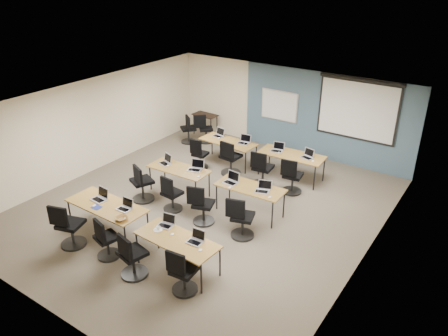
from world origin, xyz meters
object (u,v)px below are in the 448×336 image
Objects in this scene: laptop_11 at (308,156)px; laptop_0 at (100,197)px; laptop_7 at (263,189)px; laptop_9 at (244,141)px; spare_chair_b at (188,131)px; laptop_5 at (196,167)px; laptop_8 at (219,134)px; task_chair_2 at (131,259)px; task_chair_9 at (230,160)px; training_table_back_right at (291,156)px; task_chair_1 at (106,242)px; whiteboard at (279,106)px; task_chair_6 at (202,208)px; training_table_front_left at (106,206)px; task_chair_5 at (171,196)px; projector_screen at (358,106)px; task_chair_3 at (182,275)px; task_chair_7 at (241,221)px; utility_table at (205,117)px; task_chair_4 at (142,186)px; laptop_6 at (231,180)px; laptop_2 at (167,223)px; spare_chair_a at (205,131)px; laptop_1 at (125,207)px; laptop_4 at (166,161)px; task_chair_11 at (291,179)px; training_table_mid_right at (250,189)px; task_chair_10 at (262,171)px; laptop_3 at (196,239)px; task_chair_0 at (69,229)px; training_table_mid_left at (179,170)px; task_chair_8 at (199,156)px; training_table_back_left at (228,143)px; laptop_10 at (277,149)px.

laptop_0 is at bearing -106.62° from laptop_11.
laptop_9 is at bearing 110.76° from laptop_7.
spare_chair_b is (-2.51, 0.48, -0.38)m from laptop_9.
laptop_8 is (-0.86, 2.28, -0.00)m from laptop_5.
task_chair_2 is 0.97× the size of task_chair_9.
task_chair_1 reaches higher than training_table_back_right.
task_chair_6 is at bearing -82.27° from whiteboard.
laptop_11 is (2.94, 0.06, -0.00)m from laptop_8.
training_table_front_left is 1.66m from task_chair_5.
training_table_back_right is (-1.15, -1.74, -1.20)m from projector_screen.
laptop_5 is 0.35× the size of task_chair_6.
task_chair_3 is at bearing -74.86° from laptop_5.
task_chair_7 is at bearing -17.22° from task_chair_6.
laptop_7 is 0.38× the size of utility_table.
task_chair_4 reaches higher than laptop_11.
task_chair_1 is 2.79× the size of laptop_6.
laptop_9 is at bearing 83.58° from training_table_front_left.
task_chair_1 is 3.15× the size of laptop_2.
spare_chair_a is at bearing 78.57° from spare_chair_b.
laptop_1 is 0.92× the size of laptop_8.
laptop_2 is at bearing 95.69° from task_chair_2.
laptop_4 is (-0.82, 2.29, 0.00)m from laptop_1.
task_chair_11 is (1.04, 4.85, -0.01)m from task_chair_2.
task_chair_10 reaches higher than training_table_mid_right.
spare_chair_a is at bearing 122.54° from laptop_7.
task_chair_11 is 4.35m from spare_chair_a.
laptop_2 is at bearing -82.57° from whiteboard.
task_chair_6 is at bearing 120.40° from laptop_3.
task_chair_2 is 1.05× the size of task_chair_5.
task_chair_9 is 2.21m from laptop_11.
task_chair_5 is 2.03m from task_chair_7.
task_chair_0 is 2.96m from task_chair_6.
whiteboard reaches higher than task_chair_3.
training_table_mid_left is 1.64m from task_chair_8.
laptop_2 is at bearing -102.97° from spare_chair_a.
training_table_back_left is at bearing 117.05° from task_chair_2.
spare_chair_b is at bearing 147.47° from laptop_6.
training_table_mid_left is at bearing -99.16° from whiteboard.
task_chair_2 reaches higher than training_table_back_left.
task_chair_5 reaches higher than training_table_front_left.
laptop_9 is (-2.02, 5.40, 0.39)m from task_chair_3.
task_chair_9 is 3.22× the size of laptop_10.
laptop_2 is 0.94× the size of laptop_4.
laptop_1 is 0.93× the size of laptop_4.
task_chair_4 is at bearing -149.64° from laptop_6.
projector_screen reaches higher than training_table_back_right.
laptop_8 is 3.02m from task_chair_11.
task_chair_7 is at bearing 0.99° from laptop_4.
laptop_10 is at bearing -56.67° from spare_chair_a.
laptop_4 is 1.03× the size of laptop_11.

